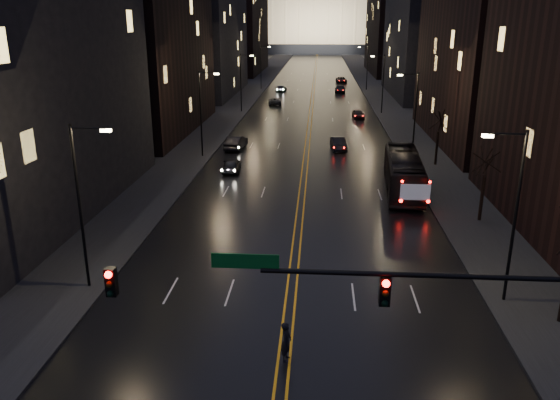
% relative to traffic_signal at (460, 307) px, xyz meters
% --- Properties ---
extents(road, '(20.00, 320.00, 0.02)m').
position_rel_traffic_signal_xyz_m(road, '(-5.91, 130.00, -5.09)').
color(road, black).
rests_on(road, ground).
extents(sidewalk_left, '(8.00, 320.00, 0.16)m').
position_rel_traffic_signal_xyz_m(sidewalk_left, '(-19.91, 130.00, -5.02)').
color(sidewalk_left, black).
rests_on(sidewalk_left, ground).
extents(sidewalk_right, '(8.00, 320.00, 0.16)m').
position_rel_traffic_signal_xyz_m(sidewalk_right, '(8.09, 130.00, -5.02)').
color(sidewalk_right, black).
rests_on(sidewalk_right, ground).
extents(center_line, '(0.62, 320.00, 0.01)m').
position_rel_traffic_signal_xyz_m(center_line, '(-5.91, 130.00, -5.08)').
color(center_line, orange).
rests_on(center_line, road).
extents(building_left_near, '(12.00, 28.00, 22.00)m').
position_rel_traffic_signal_xyz_m(building_left_near, '(-26.91, 22.00, 5.90)').
color(building_left_near, black).
rests_on(building_left_near, ground).
extents(building_left_mid, '(12.00, 30.00, 28.00)m').
position_rel_traffic_signal_xyz_m(building_left_mid, '(-26.91, 54.00, 8.90)').
color(building_left_mid, black).
rests_on(building_left_mid, ground).
extents(building_left_far, '(12.00, 34.00, 20.00)m').
position_rel_traffic_signal_xyz_m(building_left_far, '(-26.91, 92.00, 4.90)').
color(building_left_far, black).
rests_on(building_left_far, ground).
extents(building_left_dist, '(12.00, 40.00, 24.00)m').
position_rel_traffic_signal_xyz_m(building_left_dist, '(-26.91, 140.00, 6.90)').
color(building_left_dist, black).
rests_on(building_left_dist, ground).
extents(building_right_mid, '(12.00, 34.00, 26.00)m').
position_rel_traffic_signal_xyz_m(building_right_mid, '(15.09, 92.00, 7.90)').
color(building_right_mid, black).
rests_on(building_right_mid, ground).
extents(building_right_dist, '(12.00, 40.00, 22.00)m').
position_rel_traffic_signal_xyz_m(building_right_dist, '(15.09, 140.00, 5.90)').
color(building_right_dist, black).
rests_on(building_right_dist, ground).
extents(capitol, '(90.00, 50.00, 58.50)m').
position_rel_traffic_signal_xyz_m(capitol, '(-5.91, 250.00, 12.05)').
color(capitol, black).
rests_on(capitol, ground).
extents(traffic_signal, '(17.29, 0.45, 7.00)m').
position_rel_traffic_signal_xyz_m(traffic_signal, '(0.00, 0.00, 0.00)').
color(traffic_signal, black).
rests_on(traffic_signal, ground).
extents(streetlamp_right_near, '(2.13, 0.25, 9.00)m').
position_rel_traffic_signal_xyz_m(streetlamp_right_near, '(4.91, 10.00, -0.02)').
color(streetlamp_right_near, black).
rests_on(streetlamp_right_near, ground).
extents(streetlamp_left_near, '(2.13, 0.25, 9.00)m').
position_rel_traffic_signal_xyz_m(streetlamp_left_near, '(-16.72, 10.00, -0.02)').
color(streetlamp_left_near, black).
rests_on(streetlamp_left_near, ground).
extents(streetlamp_right_mid, '(2.13, 0.25, 9.00)m').
position_rel_traffic_signal_xyz_m(streetlamp_right_mid, '(4.91, 40.00, -0.02)').
color(streetlamp_right_mid, black).
rests_on(streetlamp_right_mid, ground).
extents(streetlamp_left_mid, '(2.13, 0.25, 9.00)m').
position_rel_traffic_signal_xyz_m(streetlamp_left_mid, '(-16.72, 40.00, -0.02)').
color(streetlamp_left_mid, black).
rests_on(streetlamp_left_mid, ground).
extents(streetlamp_right_far, '(2.13, 0.25, 9.00)m').
position_rel_traffic_signal_xyz_m(streetlamp_right_far, '(4.91, 70.00, -0.02)').
color(streetlamp_right_far, black).
rests_on(streetlamp_right_far, ground).
extents(streetlamp_left_far, '(2.13, 0.25, 9.00)m').
position_rel_traffic_signal_xyz_m(streetlamp_left_far, '(-16.72, 70.00, -0.02)').
color(streetlamp_left_far, black).
rests_on(streetlamp_left_far, ground).
extents(streetlamp_right_dist, '(2.13, 0.25, 9.00)m').
position_rel_traffic_signal_xyz_m(streetlamp_right_dist, '(4.91, 100.00, -0.02)').
color(streetlamp_right_dist, black).
rests_on(streetlamp_right_dist, ground).
extents(streetlamp_left_dist, '(2.13, 0.25, 9.00)m').
position_rel_traffic_signal_xyz_m(streetlamp_left_dist, '(-16.72, 100.00, -0.02)').
color(streetlamp_left_dist, black).
rests_on(streetlamp_left_dist, ground).
extents(tree_right_mid, '(2.40, 2.40, 6.65)m').
position_rel_traffic_signal_xyz_m(tree_right_mid, '(7.09, 22.00, -0.58)').
color(tree_right_mid, black).
rests_on(tree_right_mid, ground).
extents(tree_right_far, '(2.40, 2.40, 6.65)m').
position_rel_traffic_signal_xyz_m(tree_right_far, '(7.09, 38.00, -0.58)').
color(tree_right_far, black).
rests_on(tree_right_far, ground).
extents(bus, '(3.62, 11.91, 3.27)m').
position_rel_traffic_signal_xyz_m(bus, '(2.59, 29.13, -3.47)').
color(bus, black).
rests_on(bus, ground).
extents(oncoming_car_a, '(1.87, 4.15, 1.38)m').
position_rel_traffic_signal_xyz_m(oncoming_car_a, '(-12.90, 34.37, -4.41)').
color(oncoming_car_a, black).
rests_on(oncoming_car_a, ground).
extents(oncoming_car_b, '(2.14, 4.84, 1.55)m').
position_rel_traffic_signal_xyz_m(oncoming_car_b, '(-13.91, 43.98, -4.33)').
color(oncoming_car_b, black).
rests_on(oncoming_car_b, ground).
extents(oncoming_car_c, '(2.62, 4.87, 1.30)m').
position_rel_traffic_signal_xyz_m(oncoming_car_c, '(-12.27, 78.14, -4.45)').
color(oncoming_car_c, black).
rests_on(oncoming_car_c, ground).
extents(oncoming_car_d, '(2.23, 4.53, 1.27)m').
position_rel_traffic_signal_xyz_m(oncoming_car_d, '(-12.47, 96.64, -4.47)').
color(oncoming_car_d, black).
rests_on(oncoming_car_d, ground).
extents(receding_car_a, '(1.90, 4.41, 1.41)m').
position_rel_traffic_signal_xyz_m(receding_car_a, '(-2.37, 44.40, -4.40)').
color(receding_car_a, black).
rests_on(receding_car_a, ground).
extents(receding_car_b, '(1.84, 3.99, 1.32)m').
position_rel_traffic_signal_xyz_m(receding_car_b, '(1.17, 65.39, -4.44)').
color(receding_car_b, black).
rests_on(receding_car_b, ground).
extents(receding_car_c, '(2.20, 5.11, 1.47)m').
position_rel_traffic_signal_xyz_m(receding_car_c, '(-0.49, 95.73, -4.37)').
color(receding_car_c, black).
rests_on(receding_car_c, ground).
extents(receding_car_d, '(2.63, 5.09, 1.37)m').
position_rel_traffic_signal_xyz_m(receding_car_d, '(0.44, 114.07, -4.42)').
color(receding_car_d, black).
rests_on(receding_car_d, ground).
extents(pedestrian_a, '(0.55, 0.73, 1.78)m').
position_rel_traffic_signal_xyz_m(pedestrian_a, '(-5.81, 4.17, -4.21)').
color(pedestrian_a, black).
rests_on(pedestrian_a, ground).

